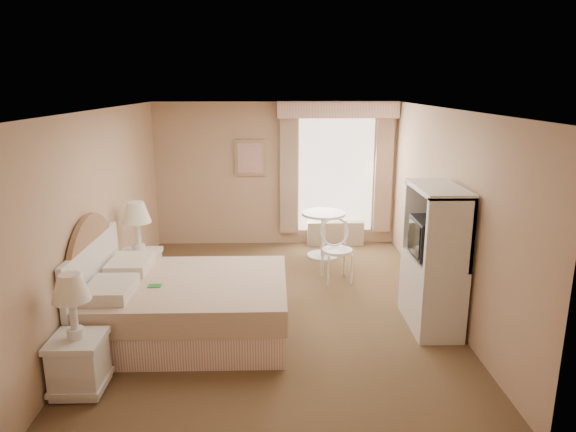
{
  "coord_description": "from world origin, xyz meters",
  "views": [
    {
      "loc": [
        -0.03,
        -6.12,
        2.78
      ],
      "look_at": [
        0.15,
        0.3,
        1.13
      ],
      "focal_mm": 32.0,
      "sensor_mm": 36.0,
      "label": 1
    }
  ],
  "objects_px": {
    "cafe_chair": "(336,245)",
    "nightstand_far": "(140,261)",
    "round_table": "(323,227)",
    "armoire": "(433,270)",
    "nightstand_near": "(78,349)",
    "bed": "(179,304)"
  },
  "relations": [
    {
      "from": "cafe_chair",
      "to": "nightstand_far",
      "type": "bearing_deg",
      "value": -178.92
    },
    {
      "from": "round_table",
      "to": "armoire",
      "type": "distance_m",
      "value": 2.75
    },
    {
      "from": "armoire",
      "to": "nightstand_near",
      "type": "bearing_deg",
      "value": -160.77
    },
    {
      "from": "nightstand_near",
      "to": "nightstand_far",
      "type": "height_order",
      "value": "nightstand_far"
    },
    {
      "from": "nightstand_far",
      "to": "cafe_chair",
      "type": "distance_m",
      "value": 2.75
    },
    {
      "from": "nightstand_far",
      "to": "bed",
      "type": "bearing_deg",
      "value": -57.64
    },
    {
      "from": "cafe_chair",
      "to": "bed",
      "type": "bearing_deg",
      "value": -149.73
    },
    {
      "from": "nightstand_near",
      "to": "round_table",
      "type": "distance_m",
      "value": 4.63
    },
    {
      "from": "bed",
      "to": "nightstand_near",
      "type": "distance_m",
      "value": 1.34
    },
    {
      "from": "nightstand_far",
      "to": "round_table",
      "type": "distance_m",
      "value": 3.04
    },
    {
      "from": "bed",
      "to": "round_table",
      "type": "relative_size",
      "value": 2.9
    },
    {
      "from": "nightstand_far",
      "to": "round_table",
      "type": "relative_size",
      "value": 1.69
    },
    {
      "from": "bed",
      "to": "round_table",
      "type": "xyz_separation_m",
      "value": [
        1.89,
        2.69,
        0.14
      ]
    },
    {
      "from": "nightstand_near",
      "to": "cafe_chair",
      "type": "xyz_separation_m",
      "value": [
        2.7,
        2.78,
        0.1
      ]
    },
    {
      "from": "armoire",
      "to": "cafe_chair",
      "type": "bearing_deg",
      "value": 122.26
    },
    {
      "from": "nightstand_near",
      "to": "armoire",
      "type": "xyz_separation_m",
      "value": [
        3.65,
        1.27,
        0.27
      ]
    },
    {
      "from": "bed",
      "to": "cafe_chair",
      "type": "distance_m",
      "value": 2.58
    },
    {
      "from": "bed",
      "to": "nightstand_far",
      "type": "bearing_deg",
      "value": 122.36
    },
    {
      "from": "nightstand_far",
      "to": "nightstand_near",
      "type": "bearing_deg",
      "value": -90.0
    },
    {
      "from": "nightstand_far",
      "to": "cafe_chair",
      "type": "height_order",
      "value": "nightstand_far"
    },
    {
      "from": "nightstand_far",
      "to": "armoire",
      "type": "height_order",
      "value": "armoire"
    },
    {
      "from": "bed",
      "to": "nightstand_far",
      "type": "height_order",
      "value": "bed"
    }
  ]
}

